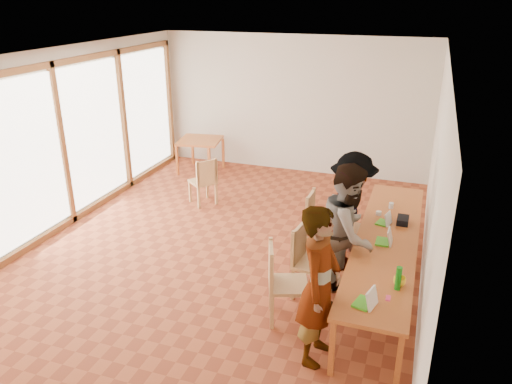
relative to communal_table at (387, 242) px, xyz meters
The scene contains 25 objects.
ground 2.62m from the communal_table, behind, with size 8.00×8.00×0.00m, color #9B4625.
wall_back 5.08m from the communal_table, 119.91° to the left, with size 6.00×0.10×3.00m, color beige.
wall_front 4.50m from the communal_table, 124.37° to the right, with size 6.00×0.10×3.00m, color beige.
wall_right 1.00m from the communal_table, 34.61° to the left, with size 0.10×8.00×3.00m, color beige.
window_wall 5.53m from the communal_table, behind, with size 0.10×8.00×3.00m, color white.
ceiling 3.43m from the communal_table, behind, with size 6.00×8.00×0.04m, color white.
communal_table is the anchor object (origin of this frame).
side_table 5.67m from the communal_table, 141.30° to the left, with size 0.90×0.90×0.75m.
chair_near 1.64m from the communal_table, 134.75° to the right, with size 0.61×0.61×0.54m.
chair_mid 1.12m from the communal_table, 152.13° to the right, with size 0.52×0.52×0.54m.
chair_far 1.25m from the communal_table, 151.55° to the left, with size 0.48×0.48×0.54m.
chair_empty 1.17m from the communal_table, 126.42° to the left, with size 0.47×0.47×0.44m.
chair_spare 3.96m from the communal_table, 152.74° to the left, with size 0.61×0.61×0.49m.
person_near 1.80m from the communal_table, 108.11° to the right, with size 0.67×0.44×1.84m, color gray.
person_mid 0.66m from the communal_table, 139.48° to the right, with size 0.91×0.71×1.88m, color gray.
person_far 0.69m from the communal_table, 145.90° to the left, with size 1.15×0.66×1.78m, color gray.
laptop_near 1.64m from the communal_table, 91.71° to the right, with size 0.27×0.28×0.21m.
laptop_mid 0.17m from the communal_table, 91.30° to the right, with size 0.21×0.25×0.20m.
laptop_far 0.47m from the communal_table, 98.92° to the left, with size 0.23×0.25×0.18m.
yellow_mug 1.16m from the communal_table, 78.02° to the right, with size 0.14×0.14×0.11m, color yellow.
green_bottle 1.25m from the communal_table, 79.50° to the right, with size 0.07×0.07×0.28m, color #157816.
clear_glass 1.05m from the communal_table, 92.40° to the left, with size 0.07×0.07×0.09m, color silver.
condiment_cup 0.76m from the communal_table, 104.74° to the left, with size 0.08×0.08×0.06m, color white.
pink_phone 1.45m from the communal_table, 84.08° to the right, with size 0.05×0.10×0.01m, color #EB3875.
black_pouch 0.59m from the communal_table, 74.01° to the left, with size 0.16×0.26×0.09m, color black.
Camera 1 is at (2.80, -6.55, 3.84)m, focal length 35.00 mm.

